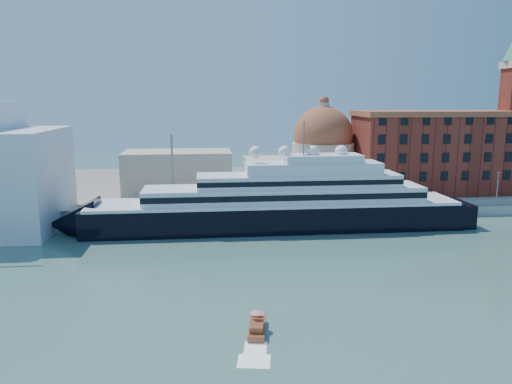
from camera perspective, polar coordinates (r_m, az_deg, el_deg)
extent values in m
plane|color=#375F58|center=(89.71, 2.49, -7.98)|extent=(400.00, 400.00, 0.00)
cube|color=gray|center=(121.85, 0.10, -2.34)|extent=(180.00, 10.00, 2.50)
cube|color=slate|center=(161.93, -1.48, 0.81)|extent=(260.00, 72.00, 2.00)
cube|color=slate|center=(117.08, 0.34, -1.95)|extent=(180.00, 0.10, 1.20)
cube|color=black|center=(111.31, 2.10, -3.03)|extent=(82.63, 12.71, 6.89)
cone|color=black|center=(113.65, -20.16, -3.40)|extent=(10.59, 12.71, 12.71)
cube|color=black|center=(124.11, 21.36, -2.44)|extent=(6.36, 11.65, 6.36)
cube|color=white|center=(110.50, 2.12, -1.16)|extent=(80.51, 12.92, 0.64)
cube|color=white|center=(110.44, 3.21, -0.17)|extent=(61.44, 10.59, 3.18)
cube|color=black|center=(105.32, 3.68, -0.71)|extent=(61.44, 0.15, 1.27)
cube|color=white|center=(110.49, 4.85, 1.37)|extent=(44.49, 9.53, 2.75)
cube|color=white|center=(110.74, 6.49, 2.75)|extent=(29.66, 8.48, 2.54)
cube|color=white|center=(110.96, 7.58, 3.85)|extent=(16.95, 7.42, 1.70)
cylinder|color=slate|center=(109.60, 5.48, 6.14)|extent=(0.32, 0.32, 7.42)
sphere|color=white|center=(108.24, -0.07, 4.56)|extent=(2.75, 2.75, 2.75)
sphere|color=white|center=(109.10, 3.26, 4.59)|extent=(2.75, 2.75, 2.75)
sphere|color=white|center=(110.31, 6.53, 4.61)|extent=(2.75, 2.75, 2.75)
sphere|color=white|center=(111.87, 9.72, 4.61)|extent=(2.75, 2.75, 2.75)
cube|color=white|center=(118.10, -26.55, -4.23)|extent=(12.77, 6.38, 1.63)
cube|color=white|center=(117.47, -25.63, -3.56)|extent=(4.49, 3.29, 1.22)
cube|color=maroon|center=(64.29, 0.13, -15.44)|extent=(2.94, 6.28, 1.01)
cube|color=maroon|center=(63.01, 0.08, -15.15)|extent=(1.99, 2.74, 0.81)
cylinder|color=slate|center=(64.20, 0.15, -14.24)|extent=(0.06, 0.06, 1.61)
cone|color=red|center=(63.83, 0.15, -13.50)|extent=(1.81, 1.81, 0.40)
cube|color=maroon|center=(151.55, 19.31, 4.12)|extent=(42.00, 18.00, 22.00)
cube|color=brown|center=(150.80, 19.58, 8.46)|extent=(43.00, 19.00, 1.50)
cube|color=maroon|center=(162.79, 27.15, 6.26)|extent=(6.00, 6.00, 35.00)
cylinder|color=beige|center=(147.58, 7.61, 2.90)|extent=(18.00, 18.00, 14.00)
sphere|color=brown|center=(146.65, 7.69, 6.39)|extent=(17.00, 17.00, 17.00)
cylinder|color=beige|center=(146.29, 7.77, 9.51)|extent=(3.00, 3.00, 3.00)
cube|color=beige|center=(143.23, 2.32, 1.94)|extent=(18.00, 14.00, 10.00)
cube|color=beige|center=(143.69, -8.91, 2.26)|extent=(30.00, 16.00, 12.00)
cylinder|color=slate|center=(118.37, -14.33, -0.47)|extent=(0.24, 0.24, 8.00)
cube|color=slate|center=(117.67, -14.42, 1.49)|extent=(0.80, 0.30, 0.25)
cylinder|color=slate|center=(117.85, 0.26, -0.18)|extent=(0.24, 0.24, 8.00)
cube|color=slate|center=(117.15, 0.26, 1.79)|extent=(0.80, 0.30, 0.25)
cylinder|color=slate|center=(124.76, 14.08, 0.10)|extent=(0.24, 0.24, 8.00)
cube|color=slate|center=(124.10, 14.17, 1.96)|extent=(0.80, 0.30, 0.25)
cylinder|color=slate|center=(138.00, 25.86, 0.34)|extent=(0.24, 0.24, 8.00)
cube|color=slate|center=(137.40, 26.00, 2.02)|extent=(0.80, 0.30, 0.25)
cylinder|color=slate|center=(118.48, -9.51, 2.18)|extent=(0.50, 0.50, 18.00)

